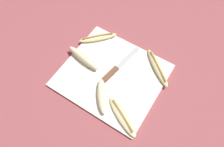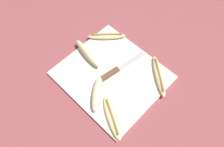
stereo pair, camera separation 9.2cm
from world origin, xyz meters
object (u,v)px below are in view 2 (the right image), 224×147
(banana_ripe_center, at_px, (107,36))
(banana_pale_long, at_px, (87,53))
(banana_bright_far, at_px, (97,94))
(banana_soft_right, at_px, (112,117))
(banana_mellow_near, at_px, (159,76))
(knife, at_px, (115,71))

(banana_ripe_center, bearing_deg, banana_pale_long, -84.86)
(banana_bright_far, xyz_separation_m, banana_soft_right, (0.11, -0.03, -0.01))
(banana_mellow_near, distance_m, banana_soft_right, 0.27)
(knife, height_order, banana_ripe_center, banana_ripe_center)
(banana_pale_long, xyz_separation_m, banana_bright_far, (0.17, -0.10, -0.00))
(banana_pale_long, relative_size, banana_mellow_near, 1.02)
(banana_pale_long, distance_m, banana_soft_right, 0.31)
(banana_ripe_center, relative_size, banana_soft_right, 0.84)
(banana_bright_far, height_order, banana_soft_right, banana_bright_far)
(banana_ripe_center, bearing_deg, knife, -34.93)
(knife, height_order, banana_bright_far, banana_bright_far)
(banana_pale_long, relative_size, banana_bright_far, 1.23)
(banana_ripe_center, height_order, banana_bright_far, banana_bright_far)
(banana_mellow_near, bearing_deg, banana_pale_long, -155.15)
(banana_bright_far, xyz_separation_m, banana_mellow_near, (0.12, 0.24, -0.01))
(knife, relative_size, banana_bright_far, 1.66)
(knife, bearing_deg, banana_bright_far, -69.52)
(banana_pale_long, height_order, banana_mellow_near, banana_pale_long)
(banana_mellow_near, relative_size, banana_soft_right, 0.97)
(banana_pale_long, distance_m, banana_mellow_near, 0.32)
(banana_pale_long, height_order, banana_soft_right, banana_pale_long)
(banana_bright_far, bearing_deg, banana_pale_long, 148.65)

